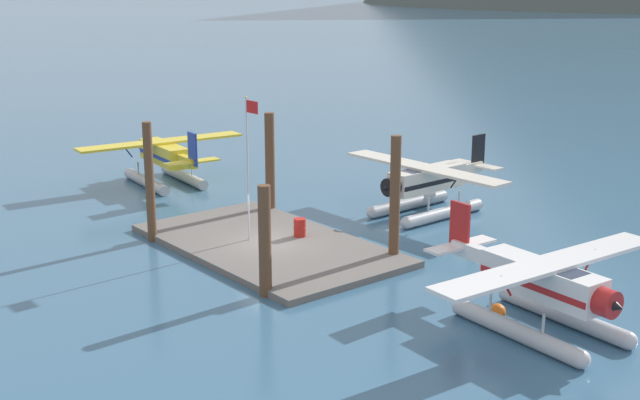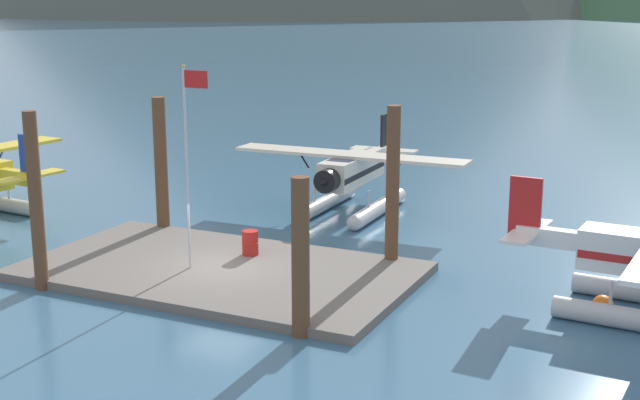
{
  "view_description": "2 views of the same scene",
  "coord_description": "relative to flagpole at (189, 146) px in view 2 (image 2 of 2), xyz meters",
  "views": [
    {
      "loc": [
        30.33,
        -21.42,
        12.14
      ],
      "look_at": [
        1.7,
        1.76,
        2.38
      ],
      "focal_mm": 46.61,
      "sensor_mm": 36.0,
      "label": 1
    },
    {
      "loc": [
        15.05,
        -23.73,
        9.19
      ],
      "look_at": [
        2.19,
        3.37,
        2.13
      ],
      "focal_mm": 48.4,
      "sensor_mm": 36.0,
      "label": 2
    }
  ],
  "objects": [
    {
      "name": "piling_near_left",
      "position": [
        -3.69,
        -3.19,
        -1.58
      ],
      "size": [
        0.43,
        0.43,
        5.78
      ],
      "primitive_type": "cylinder",
      "color": "brown",
      "rests_on": "ground"
    },
    {
      "name": "flagpole",
      "position": [
        0.0,
        0.0,
        0.0
      ],
      "size": [
        0.95,
        0.1,
        6.8
      ],
      "color": "silver",
      "rests_on": "dock_platform"
    },
    {
      "name": "piling_far_left",
      "position": [
        -4.16,
        4.14,
        -1.75
      ],
      "size": [
        0.51,
        0.51,
        5.44
      ],
      "primitive_type": "cylinder",
      "color": "brown",
      "rests_on": "ground"
    },
    {
      "name": "dock_platform",
      "position": [
        0.71,
        0.5,
        -4.33
      ],
      "size": [
        13.11,
        7.42,
        0.3
      ],
      "primitive_type": "cube",
      "color": "#66605B",
      "rests_on": "ground"
    },
    {
      "name": "piling_near_right",
      "position": [
        5.63,
        -3.13,
        -2.21
      ],
      "size": [
        0.5,
        0.5,
        4.53
      ],
      "primitive_type": "cylinder",
      "color": "brown",
      "rests_on": "ground"
    },
    {
      "name": "mooring_buoy",
      "position": [
        13.0,
        2.11,
        -4.16
      ],
      "size": [
        0.63,
        0.63,
        0.63
      ],
      "primitive_type": "sphere",
      "color": "orange",
      "rests_on": "ground"
    },
    {
      "name": "piling_far_right",
      "position": [
        5.65,
        3.88,
        -1.64
      ],
      "size": [
        0.47,
        0.47,
        5.66
      ],
      "primitive_type": "cylinder",
      "color": "brown",
      "rests_on": "ground"
    },
    {
      "name": "seaplane_cream_bow_centre",
      "position": [
        1.3,
        10.44,
        -2.9
      ],
      "size": [
        10.43,
        7.98,
        3.84
      ],
      "color": "#B7BABF",
      "rests_on": "ground"
    },
    {
      "name": "fuel_drum",
      "position": [
        0.97,
        2.17,
        -3.74
      ],
      "size": [
        0.62,
        0.62,
        0.88
      ],
      "color": "#AD1E19",
      "rests_on": "dock_platform"
    },
    {
      "name": "ground_plane",
      "position": [
        0.71,
        0.5,
        -4.48
      ],
      "size": [
        1200.0,
        1200.0,
        0.0
      ],
      "primitive_type": "plane",
      "color": "#38607F"
    }
  ]
}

